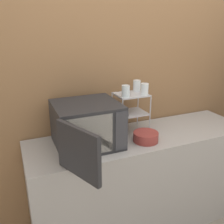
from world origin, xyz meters
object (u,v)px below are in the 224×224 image
at_px(dish_rack, 131,105).
at_px(bowl, 146,137).
at_px(glass_back_right, 137,86).
at_px(microwave, 87,125).
at_px(glass_front_right, 144,89).
at_px(glass_front_left, 126,91).

xyz_separation_m(dish_rack, bowl, (0.02, -0.23, -0.21)).
relative_size(dish_rack, glass_back_right, 3.56).
relative_size(microwave, glass_front_right, 8.36).
bearing_deg(microwave, glass_front_left, 8.35).
bearing_deg(glass_front_left, bowl, -56.69).
height_order(microwave, glass_back_right, glass_back_right).
xyz_separation_m(dish_rack, glass_front_left, (-0.08, -0.07, 0.14)).
xyz_separation_m(glass_front_left, glass_back_right, (0.17, 0.13, 0.00)).
bearing_deg(microwave, glass_back_right, 19.07).
xyz_separation_m(microwave, glass_back_right, (0.52, 0.18, 0.22)).
height_order(glass_front_left, glass_front_right, same).
bearing_deg(dish_rack, glass_front_left, -141.90).
bearing_deg(glass_back_right, microwave, -160.93).
height_order(microwave, dish_rack, dish_rack).
distance_m(glass_front_left, glass_front_right, 0.17).
bearing_deg(bowl, microwave, 166.35).
relative_size(microwave, glass_back_right, 8.36).
bearing_deg(glass_front_right, glass_back_right, 90.26).
xyz_separation_m(microwave, glass_front_left, (0.35, 0.05, 0.22)).
xyz_separation_m(glass_back_right, glass_front_right, (0.00, -0.13, 0.00)).
xyz_separation_m(dish_rack, glass_front_right, (0.09, -0.07, 0.14)).
bearing_deg(glass_front_left, glass_back_right, 37.18).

